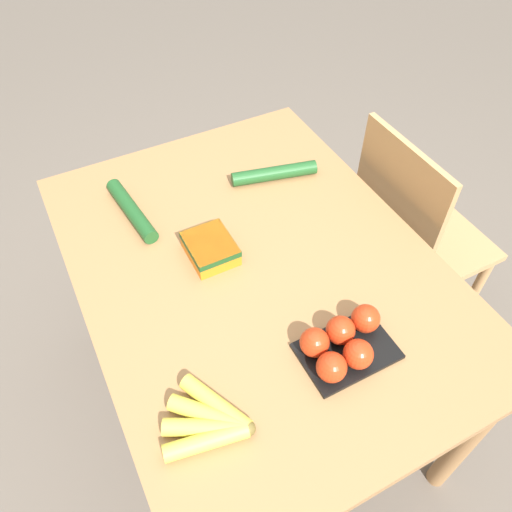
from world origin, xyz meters
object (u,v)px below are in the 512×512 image
Objects in this scene: cucumber_far at (132,210)px; carrot_bag at (210,247)px; tomato_pack at (343,344)px; banana_bunch at (210,422)px; cucumber_near at (274,173)px; chair at (411,239)px.

carrot_bag is at bearing 29.76° from cucumber_far.
tomato_pack is at bearing 23.39° from cucumber_far.
banana_bunch is 0.81m from cucumber_near.
cucumber_near is at bearing 123.39° from carrot_bag.
tomato_pack is (0.39, -0.60, 0.31)m from chair.
cucumber_far is (-0.66, -0.29, -0.02)m from tomato_pack.
chair is 0.57m from cucumber_near.
banana_bunch is at bearing -23.96° from carrot_bag.
banana_bunch is at bearing -4.46° from cucumber_far.
carrot_bag is 0.37m from cucumber_near.
chair is 3.39× the size of cucumber_near.
banana_bunch is at bearing -86.44° from tomato_pack.
tomato_pack is at bearing 19.29° from carrot_bag.
chair reaches higher than banana_bunch.
banana_bunch is at bearing -38.10° from cucumber_near.
cucumber_near is at bearing 61.95° from chair.
tomato_pack reaches higher than cucumber_far.
carrot_bag reaches higher than banana_bunch.
tomato_pack is at bearing -14.65° from cucumber_near.
chair is 0.78m from tomato_pack.
cucumber_far is at bearing 175.54° from banana_bunch.
cucumber_far is at bearing -95.59° from cucumber_near.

